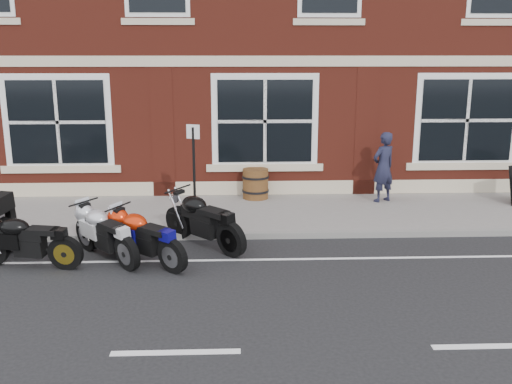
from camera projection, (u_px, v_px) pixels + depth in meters
ground at (193, 265)px, 9.93m from camera, size 80.00×80.00×0.00m
sidewalk at (202, 214)px, 12.82m from camera, size 30.00×3.00×0.12m
kerb at (198, 236)px, 11.29m from camera, size 30.00×0.16×0.12m
moto_sport_red at (144, 235)px, 9.89m from camera, size 1.58×1.38×0.89m
moto_sport_black at (26, 239)px, 9.73m from camera, size 1.94×0.49×0.88m
moto_sport_silver at (106, 231)px, 10.09m from camera, size 1.43×1.58×0.90m
moto_naked_black at (203, 218)px, 10.75m from camera, size 1.59×1.66×0.98m
pedestrian_left at (383, 167)px, 13.51m from camera, size 0.73×0.64×1.68m
barrel_planter at (256, 184)px, 13.92m from camera, size 0.65×0.65×0.73m
parking_sign at (194, 167)px, 11.75m from camera, size 0.28×0.13×2.06m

